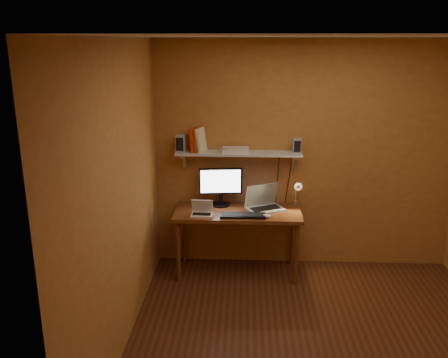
{
  "coord_description": "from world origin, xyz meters",
  "views": [
    {
      "loc": [
        -0.68,
        -3.66,
        2.58
      ],
      "look_at": [
        -0.9,
        1.18,
        1.15
      ],
      "focal_mm": 38.0,
      "sensor_mm": 36.0,
      "label": 1
    }
  ],
  "objects_px": {
    "monitor": "(221,185)",
    "netbook": "(202,211)",
    "desk_lamp": "(297,190)",
    "router": "(236,150)",
    "keyboard": "(243,215)",
    "speaker_left": "(181,143)",
    "wall_shelf": "(238,153)",
    "mouse": "(267,216)",
    "speaker_right": "(297,146)",
    "shelf_camera": "(224,151)",
    "laptop": "(264,203)",
    "desk": "(238,218)"
  },
  "relations": [
    {
      "from": "monitor",
      "to": "mouse",
      "type": "relative_size",
      "value": 4.86
    },
    {
      "from": "desk",
      "to": "netbook",
      "type": "distance_m",
      "value": 0.43
    },
    {
      "from": "netbook",
      "to": "speaker_left",
      "type": "xyz_separation_m",
      "value": [
        -0.26,
        0.33,
        0.67
      ]
    },
    {
      "from": "desk_lamp",
      "to": "shelf_camera",
      "type": "distance_m",
      "value": 0.93
    },
    {
      "from": "wall_shelf",
      "to": "router",
      "type": "height_order",
      "value": "router"
    },
    {
      "from": "netbook",
      "to": "speaker_right",
      "type": "xyz_separation_m",
      "value": [
        1.02,
        0.34,
        0.66
      ]
    },
    {
      "from": "speaker_right",
      "to": "shelf_camera",
      "type": "distance_m",
      "value": 0.8
    },
    {
      "from": "speaker_right",
      "to": "monitor",
      "type": "bearing_deg",
      "value": 176.27
    },
    {
      "from": "laptop",
      "to": "netbook",
      "type": "height_order",
      "value": "laptop"
    },
    {
      "from": "desk",
      "to": "speaker_right",
      "type": "distance_m",
      "value": 1.04
    },
    {
      "from": "monitor",
      "to": "mouse",
      "type": "bearing_deg",
      "value": -42.02
    },
    {
      "from": "wall_shelf",
      "to": "monitor",
      "type": "bearing_deg",
      "value": -175.89
    },
    {
      "from": "mouse",
      "to": "router",
      "type": "distance_m",
      "value": 0.81
    },
    {
      "from": "mouse",
      "to": "speaker_right",
      "type": "relative_size",
      "value": 0.63
    },
    {
      "from": "keyboard",
      "to": "monitor",
      "type": "bearing_deg",
      "value": 125.98
    },
    {
      "from": "monitor",
      "to": "speaker_right",
      "type": "height_order",
      "value": "speaker_right"
    },
    {
      "from": "netbook",
      "to": "router",
      "type": "xyz_separation_m",
      "value": [
        0.35,
        0.33,
        0.6
      ]
    },
    {
      "from": "keyboard",
      "to": "netbook",
      "type": "bearing_deg",
      "value": 176.8
    },
    {
      "from": "shelf_camera",
      "to": "speaker_right",
      "type": "bearing_deg",
      "value": 3.88
    },
    {
      "from": "wall_shelf",
      "to": "mouse",
      "type": "bearing_deg",
      "value": -50.53
    },
    {
      "from": "shelf_camera",
      "to": "monitor",
      "type": "bearing_deg",
      "value": 138.23
    },
    {
      "from": "desk_lamp",
      "to": "speaker_right",
      "type": "distance_m",
      "value": 0.5
    },
    {
      "from": "mouse",
      "to": "speaker_left",
      "type": "bearing_deg",
      "value": 173.07
    },
    {
      "from": "monitor",
      "to": "router",
      "type": "relative_size",
      "value": 1.65
    },
    {
      "from": "monitor",
      "to": "shelf_camera",
      "type": "distance_m",
      "value": 0.41
    },
    {
      "from": "laptop",
      "to": "speaker_left",
      "type": "distance_m",
      "value": 1.14
    },
    {
      "from": "laptop",
      "to": "wall_shelf",
      "type": "bearing_deg",
      "value": 133.02
    },
    {
      "from": "monitor",
      "to": "netbook",
      "type": "bearing_deg",
      "value": -126.12
    },
    {
      "from": "monitor",
      "to": "desk_lamp",
      "type": "height_order",
      "value": "monitor"
    },
    {
      "from": "wall_shelf",
      "to": "keyboard",
      "type": "height_order",
      "value": "wall_shelf"
    },
    {
      "from": "desk_lamp",
      "to": "router",
      "type": "distance_m",
      "value": 0.82
    },
    {
      "from": "netbook",
      "to": "shelf_camera",
      "type": "relative_size",
      "value": 2.54
    },
    {
      "from": "netbook",
      "to": "keyboard",
      "type": "height_order",
      "value": "netbook"
    },
    {
      "from": "desk",
      "to": "keyboard",
      "type": "distance_m",
      "value": 0.2
    },
    {
      "from": "monitor",
      "to": "netbook",
      "type": "distance_m",
      "value": 0.43
    },
    {
      "from": "desk",
      "to": "speaker_left",
      "type": "relative_size",
      "value": 7.35
    },
    {
      "from": "keyboard",
      "to": "speaker_left",
      "type": "bearing_deg",
      "value": 152.79
    },
    {
      "from": "shelf_camera",
      "to": "router",
      "type": "xyz_separation_m",
      "value": [
        0.12,
        0.04,
        -0.0
      ]
    },
    {
      "from": "desk",
      "to": "speaker_right",
      "type": "xyz_separation_m",
      "value": [
        0.64,
        0.2,
        0.79
      ]
    },
    {
      "from": "monitor",
      "to": "desk_lamp",
      "type": "distance_m",
      "value": 0.86
    },
    {
      "from": "keyboard",
      "to": "mouse",
      "type": "height_order",
      "value": "mouse"
    },
    {
      "from": "mouse",
      "to": "speaker_left",
      "type": "distance_m",
      "value": 1.24
    },
    {
      "from": "speaker_right",
      "to": "router",
      "type": "bearing_deg",
      "value": 175.96
    },
    {
      "from": "wall_shelf",
      "to": "router",
      "type": "bearing_deg",
      "value": -167.25
    },
    {
      "from": "speaker_right",
      "to": "router",
      "type": "distance_m",
      "value": 0.67
    },
    {
      "from": "laptop",
      "to": "speaker_right",
      "type": "xyz_separation_m",
      "value": [
        0.35,
        0.11,
        0.63
      ]
    },
    {
      "from": "laptop",
      "to": "mouse",
      "type": "xyz_separation_m",
      "value": [
        0.03,
        -0.27,
        -0.06
      ]
    },
    {
      "from": "laptop",
      "to": "router",
      "type": "xyz_separation_m",
      "value": [
        -0.32,
        0.1,
        0.58
      ]
    },
    {
      "from": "wall_shelf",
      "to": "laptop",
      "type": "bearing_deg",
      "value": -20.66
    },
    {
      "from": "keyboard",
      "to": "shelf_camera",
      "type": "distance_m",
      "value": 0.74
    }
  ]
}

